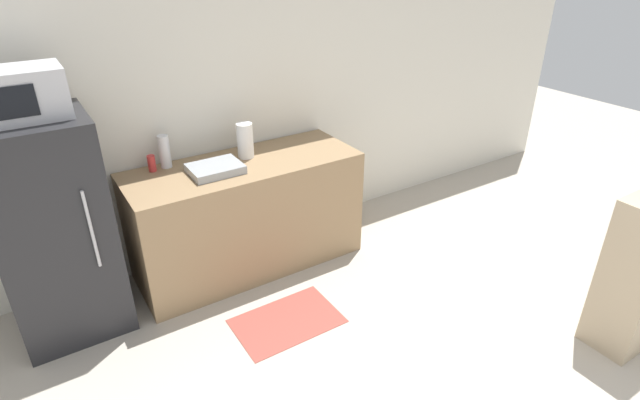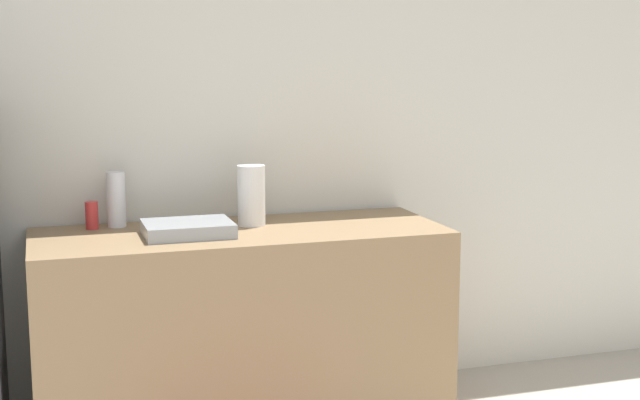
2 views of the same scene
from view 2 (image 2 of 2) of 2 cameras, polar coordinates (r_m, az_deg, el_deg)
name	(u,v)px [view 2 (image 2 of 2)]	position (r m, az deg, el deg)	size (l,w,h in m)	color
wall_back	(242,135)	(4.32, -4.99, 4.14)	(8.00, 0.06, 2.60)	silver
counter	(242,329)	(4.08, -4.99, -8.24)	(1.82, 0.69, 0.91)	#937551
sink_basin	(188,229)	(3.88, -8.46, -1.82)	(0.38, 0.29, 0.06)	#9EA3A8
bottle_tall	(116,199)	(4.12, -12.91, 0.04)	(0.08, 0.08, 0.25)	silver
bottle_short	(92,215)	(4.10, -14.40, -0.96)	(0.06, 0.06, 0.12)	red
paper_towel_roll	(251,195)	(4.06, -4.42, 0.30)	(0.13, 0.13, 0.28)	white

